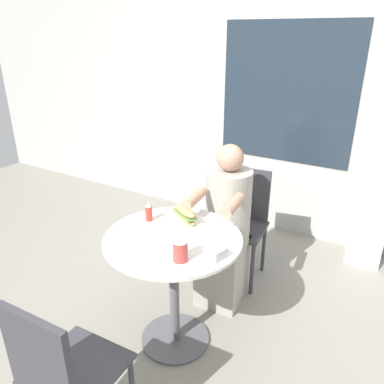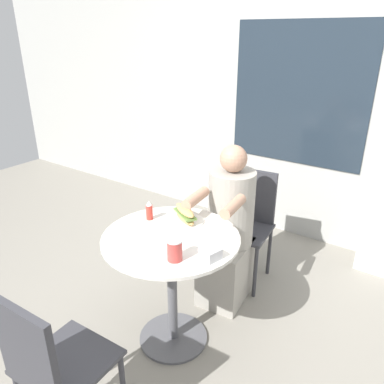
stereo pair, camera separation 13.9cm
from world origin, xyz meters
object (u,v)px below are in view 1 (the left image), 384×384
at_px(cafe_table, 174,266).
at_px(drink_cup, 180,250).
at_px(condiment_bottle, 149,212).
at_px(empty_chair_across, 59,370).
at_px(seated_diner, 225,235).
at_px(diner_chair, 243,214).
at_px(sandwich_on_plate, 185,216).

distance_m(cafe_table, drink_cup, 0.35).
xyz_separation_m(cafe_table, condiment_bottle, (-0.24, 0.09, 0.26)).
distance_m(empty_chair_across, condiment_bottle, 1.00).
height_order(cafe_table, condiment_bottle, condiment_bottle).
bearing_deg(drink_cup, condiment_bottle, 145.99).
height_order(seated_diner, empty_chair_across, seated_diner).
height_order(diner_chair, condiment_bottle, condiment_bottle).
bearing_deg(cafe_table, diner_chair, 87.02).
bearing_deg(empty_chair_across, drink_cup, 71.40).
xyz_separation_m(empty_chair_across, sandwich_on_plate, (-0.01, 1.03, 0.28)).
bearing_deg(cafe_table, condiment_bottle, 158.49).
xyz_separation_m(cafe_table, seated_diner, (0.06, 0.57, -0.05)).
height_order(seated_diner, sandwich_on_plate, seated_diner).
relative_size(seated_diner, sandwich_on_plate, 4.95).
height_order(seated_diner, drink_cup, seated_diner).
distance_m(cafe_table, condiment_bottle, 0.36).
xyz_separation_m(sandwich_on_plate, condiment_bottle, (-0.20, -0.10, 0.02)).
bearing_deg(diner_chair, empty_chair_across, 81.38).
distance_m(diner_chair, seated_diner, 0.34).
bearing_deg(seated_diner, sandwich_on_plate, 69.08).
distance_m(cafe_table, sandwich_on_plate, 0.31).
bearing_deg(diner_chair, cafe_table, 80.85).
bearing_deg(diner_chair, drink_cup, 89.83).
xyz_separation_m(diner_chair, sandwich_on_plate, (-0.09, -0.72, 0.28)).
distance_m(sandwich_on_plate, drink_cup, 0.42).
bearing_deg(drink_cup, empty_chair_across, -106.12).
xyz_separation_m(seated_diner, drink_cup, (0.10, -0.75, 0.31)).
height_order(empty_chair_across, sandwich_on_plate, empty_chair_across).
bearing_deg(empty_chair_across, condiment_bottle, 100.41).
bearing_deg(sandwich_on_plate, empty_chair_across, -89.35).
distance_m(diner_chair, condiment_bottle, 0.92).
distance_m(seated_diner, empty_chair_across, 1.41).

